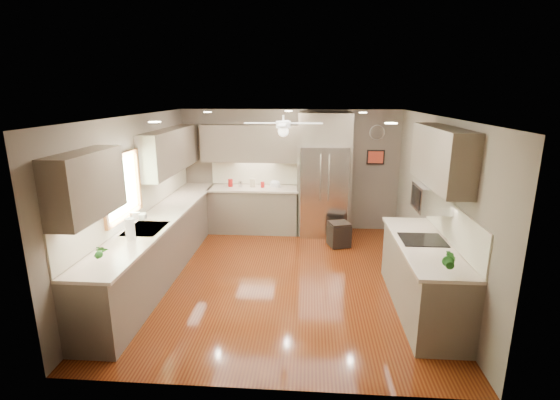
# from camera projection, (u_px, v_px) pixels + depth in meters

# --- Properties ---
(floor) EXTENTS (5.00, 5.00, 0.00)m
(floor) POSITION_uv_depth(u_px,v_px,m) (282.00, 277.00, 6.39)
(floor) COLOR #471809
(floor) RESTS_ON ground
(ceiling) EXTENTS (5.00, 5.00, 0.00)m
(ceiling) POSITION_uv_depth(u_px,v_px,m) (282.00, 116.00, 5.75)
(ceiling) COLOR white
(ceiling) RESTS_ON ground
(wall_back) EXTENTS (4.50, 0.00, 4.50)m
(wall_back) POSITION_uv_depth(u_px,v_px,m) (290.00, 170.00, 8.48)
(wall_back) COLOR #64594C
(wall_back) RESTS_ON ground
(wall_front) EXTENTS (4.50, 0.00, 4.50)m
(wall_front) POSITION_uv_depth(u_px,v_px,m) (263.00, 272.00, 3.66)
(wall_front) COLOR #64594C
(wall_front) RESTS_ON ground
(wall_left) EXTENTS (0.00, 5.00, 5.00)m
(wall_left) POSITION_uv_depth(u_px,v_px,m) (136.00, 198.00, 6.23)
(wall_left) COLOR #64594C
(wall_left) RESTS_ON ground
(wall_right) EXTENTS (0.00, 5.00, 5.00)m
(wall_right) POSITION_uv_depth(u_px,v_px,m) (435.00, 204.00, 5.92)
(wall_right) COLOR #64594C
(wall_right) RESTS_ON ground
(canister_a) EXTENTS (0.11, 0.11, 0.15)m
(canister_a) POSITION_uv_depth(u_px,v_px,m) (230.00, 183.00, 8.37)
(canister_a) COLOR #9B1110
(canister_a) RESTS_ON back_run
(canister_b) EXTENTS (0.09, 0.09, 0.12)m
(canister_b) POSITION_uv_depth(u_px,v_px,m) (241.00, 184.00, 8.31)
(canister_b) COLOR silver
(canister_b) RESTS_ON back_run
(canister_c) EXTENTS (0.12, 0.12, 0.18)m
(canister_c) POSITION_uv_depth(u_px,v_px,m) (253.00, 183.00, 8.34)
(canister_c) COLOR #B8AB8A
(canister_c) RESTS_ON back_run
(canister_d) EXTENTS (0.09, 0.09, 0.12)m
(canister_d) POSITION_uv_depth(u_px,v_px,m) (263.00, 185.00, 8.30)
(canister_d) COLOR #9B1110
(canister_d) RESTS_ON back_run
(soap_bottle) EXTENTS (0.10, 0.10, 0.19)m
(soap_bottle) POSITION_uv_depth(u_px,v_px,m) (143.00, 216.00, 6.06)
(soap_bottle) COLOR white
(soap_bottle) RESTS_ON left_run
(potted_plant_left) EXTENTS (0.17, 0.13, 0.28)m
(potted_plant_left) POSITION_uv_depth(u_px,v_px,m) (99.00, 252.00, 4.58)
(potted_plant_left) COLOR #1D5518
(potted_plant_left) RESTS_ON left_run
(potted_plant_right) EXTENTS (0.18, 0.15, 0.29)m
(potted_plant_right) POSITION_uv_depth(u_px,v_px,m) (450.00, 261.00, 4.33)
(potted_plant_right) COLOR #1D5518
(potted_plant_right) RESTS_ON right_run
(bowl) EXTENTS (0.28, 0.28, 0.06)m
(bowl) POSITION_uv_depth(u_px,v_px,m) (275.00, 186.00, 8.33)
(bowl) COLOR #B8AB8A
(bowl) RESTS_ON back_run
(left_run) EXTENTS (0.65, 4.70, 1.45)m
(left_run) POSITION_uv_depth(u_px,v_px,m) (162.00, 242.00, 6.55)
(left_run) COLOR brown
(left_run) RESTS_ON ground
(back_run) EXTENTS (1.85, 0.65, 1.45)m
(back_run) POSITION_uv_depth(u_px,v_px,m) (254.00, 209.00, 8.45)
(back_run) COLOR brown
(back_run) RESTS_ON ground
(uppers) EXTENTS (4.50, 4.70, 0.95)m
(uppers) POSITION_uv_depth(u_px,v_px,m) (240.00, 153.00, 6.65)
(uppers) COLOR brown
(uppers) RESTS_ON wall_left
(window) EXTENTS (0.05, 1.12, 0.92)m
(window) POSITION_uv_depth(u_px,v_px,m) (121.00, 187.00, 5.67)
(window) COLOR #BFF2B2
(window) RESTS_ON wall_left
(sink) EXTENTS (0.50, 0.70, 0.32)m
(sink) POSITION_uv_depth(u_px,v_px,m) (145.00, 231.00, 5.82)
(sink) COLOR silver
(sink) RESTS_ON left_run
(refrigerator) EXTENTS (1.06, 0.75, 2.45)m
(refrigerator) POSITION_uv_depth(u_px,v_px,m) (324.00, 177.00, 8.12)
(refrigerator) COLOR silver
(refrigerator) RESTS_ON ground
(right_run) EXTENTS (0.70, 2.20, 1.45)m
(right_run) POSITION_uv_depth(u_px,v_px,m) (423.00, 275.00, 5.36)
(right_run) COLOR brown
(right_run) RESTS_ON ground
(microwave) EXTENTS (0.43, 0.55, 0.34)m
(microwave) POSITION_uv_depth(u_px,v_px,m) (432.00, 198.00, 5.34)
(microwave) COLOR silver
(microwave) RESTS_ON wall_right
(ceiling_fan) EXTENTS (1.18, 1.18, 0.32)m
(ceiling_fan) POSITION_uv_depth(u_px,v_px,m) (283.00, 126.00, 6.09)
(ceiling_fan) COLOR white
(ceiling_fan) RESTS_ON ceiling
(recessed_lights) EXTENTS (2.84, 3.14, 0.01)m
(recessed_lights) POSITION_uv_depth(u_px,v_px,m) (281.00, 115.00, 6.14)
(recessed_lights) COLOR white
(recessed_lights) RESTS_ON ceiling
(wall_clock) EXTENTS (0.30, 0.03, 0.30)m
(wall_clock) POSITION_uv_depth(u_px,v_px,m) (377.00, 132.00, 8.14)
(wall_clock) COLOR white
(wall_clock) RESTS_ON wall_back
(framed_print) EXTENTS (0.36, 0.03, 0.30)m
(framed_print) POSITION_uv_depth(u_px,v_px,m) (376.00, 157.00, 8.26)
(framed_print) COLOR black
(framed_print) RESTS_ON wall_back
(stool) EXTENTS (0.46, 0.46, 0.46)m
(stool) POSITION_uv_depth(u_px,v_px,m) (339.00, 234.00, 7.64)
(stool) COLOR black
(stool) RESTS_ON ground
(paper_towel) EXTENTS (0.13, 0.13, 0.31)m
(paper_towel) POSITION_uv_depth(u_px,v_px,m) (130.00, 229.00, 5.35)
(paper_towel) COLOR white
(paper_towel) RESTS_ON left_run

